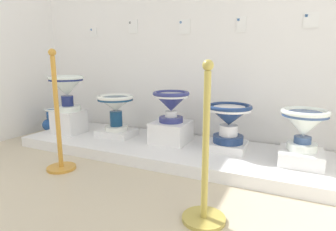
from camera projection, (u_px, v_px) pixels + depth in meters
ground_plane at (60, 228)px, 1.64m from camera, size 5.93×5.41×0.02m
wall_back at (185, 0)px, 3.04m from camera, size 4.13×0.06×3.20m
display_platform at (165, 149)px, 2.90m from camera, size 3.13×0.92×0.11m
plinth_block_slender_white at (69, 122)px, 3.30m from camera, size 0.32×0.29×0.26m
antique_toilet_slender_white at (67, 88)px, 3.22m from camera, size 0.40×0.40×0.41m
plinth_block_broad_patterned at (117, 133)px, 3.18m from camera, size 0.40×0.32×0.07m
antique_toilet_broad_patterned at (116, 105)px, 3.11m from camera, size 0.41×0.41×0.39m
plinth_block_tall_cobalt at (171, 132)px, 2.93m from camera, size 0.36×0.39×0.22m
antique_toilet_tall_cobalt at (171, 102)px, 2.87m from camera, size 0.38×0.38×0.32m
plinth_block_pale_glazed at (228, 146)px, 2.70m from camera, size 0.34×0.32×0.07m
antique_toilet_pale_glazed at (229, 117)px, 2.64m from camera, size 0.42×0.42×0.37m
plinth_block_central_ornate at (301, 157)px, 2.33m from camera, size 0.34×0.34×0.12m
antique_toilet_central_ornate at (304, 124)px, 2.27m from camera, size 0.37×0.37×0.34m
info_placard_first at (93, 32)px, 3.59m from camera, size 0.10×0.01×0.12m
info_placard_second at (133, 27)px, 3.33m from camera, size 0.12×0.01×0.16m
info_placard_third at (184, 27)px, 3.06m from camera, size 0.13×0.01×0.16m
info_placard_fourth at (241, 24)px, 2.81m from camera, size 0.10×0.01×0.16m
info_placard_fifth at (311, 20)px, 2.54m from camera, size 0.13×0.01×0.14m
decorative_vase_companion at (52, 123)px, 3.66m from camera, size 0.25×0.25×0.33m
stanchion_post_near_left at (59, 134)px, 2.44m from camera, size 0.25×0.25×1.05m
stanchion_post_near_right at (205, 179)px, 1.65m from camera, size 0.27×0.27×0.97m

